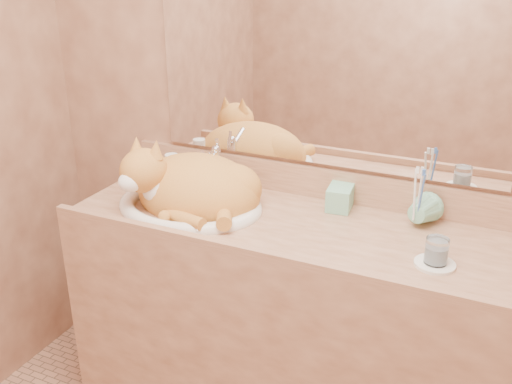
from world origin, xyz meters
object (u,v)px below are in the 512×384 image
at_px(soap_dispenser, 338,190).
at_px(vanity_counter, 292,328).
at_px(sink_basin, 189,186).
at_px(cat, 190,184).
at_px(toothbrush_cup, 416,216).
at_px(water_glass, 437,251).

bearing_deg(soap_dispenser, vanity_counter, -132.80).
relative_size(sink_basin, cat, 1.10).
relative_size(cat, toothbrush_cup, 4.52).
bearing_deg(sink_basin, vanity_counter, 0.98).
bearing_deg(toothbrush_cup, vanity_counter, -159.82).
bearing_deg(toothbrush_cup, sink_basin, -168.51).
bearing_deg(toothbrush_cup, soap_dispenser, 179.95).
distance_m(cat, water_glass, 0.89).
distance_m(toothbrush_cup, water_glass, 0.24).
bearing_deg(soap_dispenser, toothbrush_cup, -6.12).
height_order(soap_dispenser, water_glass, soap_dispenser).
xyz_separation_m(soap_dispenser, water_glass, (0.37, -0.22, -0.05)).
distance_m(vanity_counter, cat, 0.65).
xyz_separation_m(sink_basin, soap_dispenser, (0.51, 0.16, 0.01)).
bearing_deg(cat, vanity_counter, 3.84).
distance_m(vanity_counter, water_glass, 0.68).
distance_m(sink_basin, soap_dispenser, 0.53).
relative_size(soap_dispenser, toothbrush_cup, 1.78).
relative_size(soap_dispenser, water_glass, 2.39).
xyz_separation_m(vanity_counter, water_glass, (0.48, -0.08, 0.47)).
height_order(sink_basin, water_glass, sink_basin).
bearing_deg(sink_basin, cat, 107.58).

